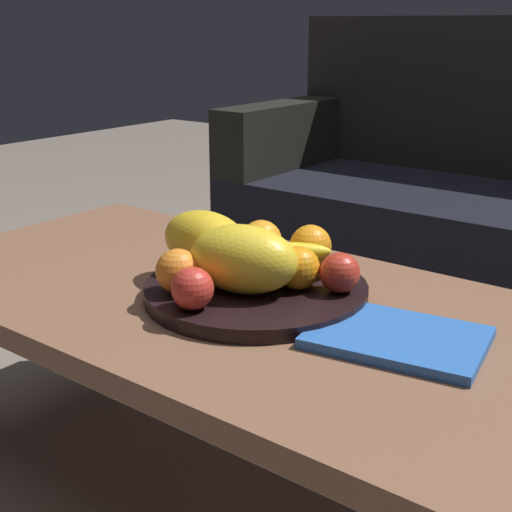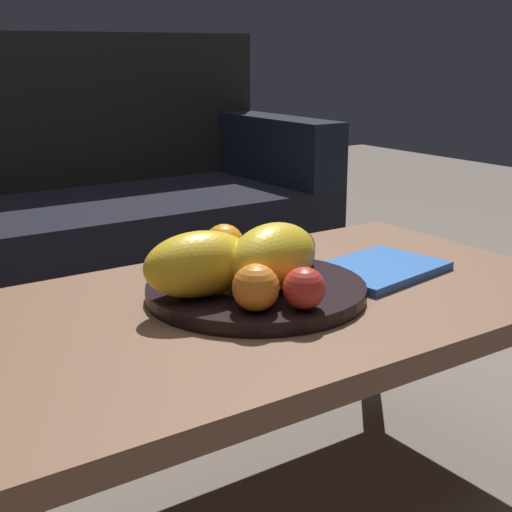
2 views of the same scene
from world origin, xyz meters
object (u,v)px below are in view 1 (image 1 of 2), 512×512
Objects in this scene: melon_large_front at (243,259)px; banana_bunch at (282,264)px; orange_right at (261,241)px; magazine at (398,337)px; orange_left at (178,271)px; coffee_table at (227,316)px; orange_back at (298,268)px; couch at (512,224)px; orange_front at (311,246)px; fruit_bowl at (256,291)px; apple_front at (192,289)px; apple_left at (340,273)px; melon_smaller_beside at (206,241)px.

melon_large_front is 1.14× the size of banana_bunch.
magazine is (0.34, -0.12, -0.06)m from orange_right.
orange_left is at bearing -174.18° from magazine.
orange_back is (0.12, 0.04, 0.10)m from coffee_table.
couch is 22.24× the size of orange_front.
melon_large_front reaches higher than coffee_table.
orange_back is 0.29× the size of magazine.
magazine is (0.21, -0.04, -0.05)m from orange_back.
coffee_table is 0.75× the size of couch.
fruit_bowl is 0.15m from apple_front.
coffee_table is 0.20m from orange_front.
orange_back is at bearing 159.93° from magazine.
couch reaches higher than melon_large_front.
orange_back is 1.09× the size of apple_left.
melon_smaller_beside is 2.81× the size of apple_front.
apple_front is 1.00× the size of apple_left.
melon_large_front reaches higher than banana_bunch.
fruit_bowl is 2.02× the size of melon_smaller_beside.
couch reaches higher than orange_left.
melon_smaller_beside is at bearing -113.49° from orange_right.
orange_left is at bearing -140.42° from melon_large_front.
couch is 10.47× the size of banana_bunch.
apple_front reaches higher than banana_bunch.
orange_front is (0.02, 0.18, -0.02)m from melon_large_front.
couch reaches higher than magazine.
orange_right is 0.16m from orange_back.
coffee_table is at bearing -83.37° from orange_right.
apple_front is at bearing -114.93° from orange_back.
melon_smaller_beside is at bearing -98.22° from couch.
couch is 22.81× the size of orange_left.
melon_smaller_beside is 0.19m from orange_front.
melon_large_front is at bearing -92.49° from couch.
melon_large_front is at bearing 176.50° from magazine.
coffee_table is at bearing 107.98° from apple_front.
coffee_table is at bearing 170.89° from magazine.
apple_left is at bearing -86.30° from couch.
apple_left is (0.20, -0.05, -0.01)m from orange_right.
couch is at bearing 87.00° from apple_front.
orange_right reaches higher than orange_back.
magazine is (0.26, -0.06, -0.04)m from banana_bunch.
orange_front is 0.47× the size of banana_bunch.
banana_bunch is (-0.00, -0.09, -0.01)m from orange_front.
orange_back is (0.05, -0.11, -0.00)m from orange_front.
magazine is at bearing 15.37° from orange_left.
apple_front is (0.10, -0.15, -0.02)m from melon_smaller_beside.
orange_left is (-0.14, -1.30, 0.19)m from couch.
orange_back is at bearing 7.59° from melon_smaller_beside.
melon_large_front is 2.76× the size of apple_left.
orange_back reaches higher than magazine.
melon_smaller_beside is 0.18m from orange_back.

